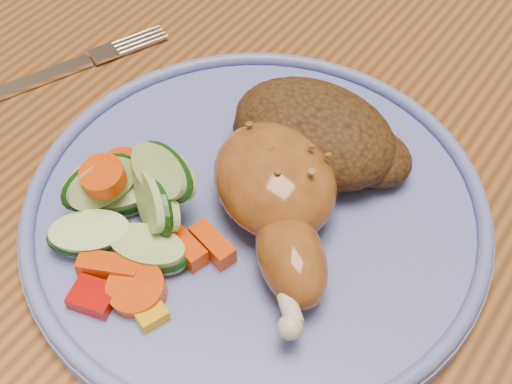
% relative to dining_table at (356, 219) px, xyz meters
% --- Properties ---
extents(dining_table, '(0.90, 1.40, 0.75)m').
position_rel_dining_table_xyz_m(dining_table, '(0.00, 0.00, 0.00)').
color(dining_table, brown).
rests_on(dining_table, ground).
extents(plate, '(0.30, 0.30, 0.01)m').
position_rel_dining_table_xyz_m(plate, '(-0.03, -0.10, 0.09)').
color(plate, '#5967B2').
rests_on(plate, dining_table).
extents(plate_rim, '(0.30, 0.30, 0.01)m').
position_rel_dining_table_xyz_m(plate_rim, '(-0.03, -0.10, 0.10)').
color(plate_rim, '#5967B2').
rests_on(plate_rim, plate).
extents(chicken_leg, '(0.14, 0.14, 0.05)m').
position_rel_dining_table_xyz_m(chicken_leg, '(-0.01, -0.10, 0.12)').
color(chicken_leg, brown).
rests_on(chicken_leg, plate).
extents(rice_pilaf, '(0.13, 0.08, 0.05)m').
position_rel_dining_table_xyz_m(rice_pilaf, '(-0.02, -0.04, 0.11)').
color(rice_pilaf, '#422810').
rests_on(rice_pilaf, plate).
extents(vegetable_pile, '(0.12, 0.12, 0.06)m').
position_rel_dining_table_xyz_m(vegetable_pile, '(-0.08, -0.16, 0.11)').
color(vegetable_pile, '#A50A05').
rests_on(vegetable_pile, plate).
extents(fork, '(0.08, 0.15, 0.00)m').
position_rel_dining_table_xyz_m(fork, '(-0.24, -0.07, 0.09)').
color(fork, silver).
rests_on(fork, dining_table).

